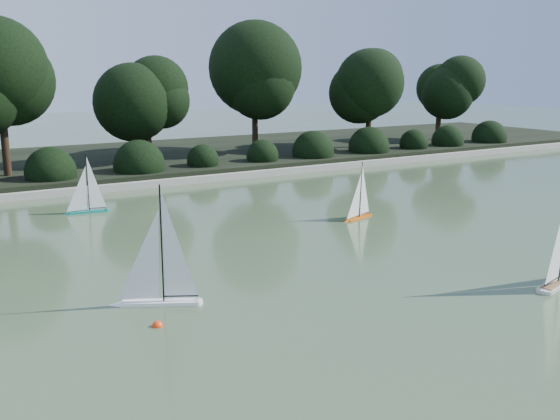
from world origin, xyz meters
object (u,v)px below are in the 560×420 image
sailboat_orange (357,210)px  sailboat_teal (84,203)px  sailboat_white_a (152,285)px  race_buoy (158,326)px

sailboat_orange → sailboat_teal: sailboat_teal is taller
sailboat_white_a → race_buoy: 0.78m
sailboat_white_a → sailboat_teal: 5.91m
sailboat_teal → race_buoy: sailboat_teal is taller
sailboat_white_a → race_buoy: bearing=-105.3°
sailboat_white_a → race_buoy: sailboat_white_a is taller
sailboat_teal → race_buoy: (-0.74, -6.59, -0.21)m
sailboat_orange → sailboat_teal: (-4.67, 3.44, 0.01)m
sailboat_orange → sailboat_teal: size_ratio=0.93×
sailboat_white_a → sailboat_orange: 5.77m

